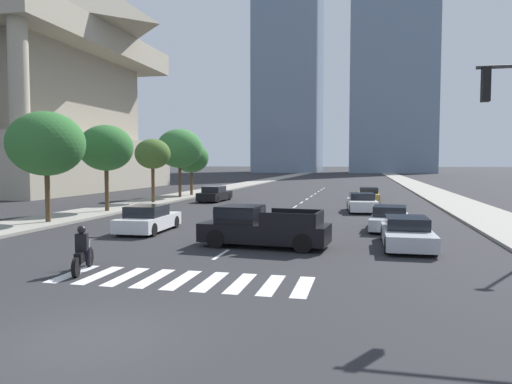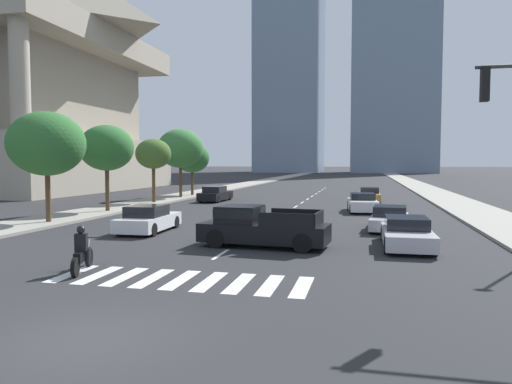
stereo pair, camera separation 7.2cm
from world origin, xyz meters
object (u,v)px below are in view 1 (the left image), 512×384
Objects in this scene: sedan_black_2 at (215,194)px; sedan_white_4 at (148,220)px; sedan_silver_3 at (407,233)px; sedan_white_5 at (362,203)px; pickup_truck at (258,227)px; motorcycle_lead at (83,253)px; sedan_gold_0 at (369,195)px; sedan_silver_1 at (390,219)px; street_tree_fourth at (180,149)px; street_tree_nearest at (46,144)px; street_tree_fifth at (191,158)px; street_tree_second at (106,148)px; street_tree_third at (153,154)px.

sedan_black_2 is 1.08× the size of sedan_white_4.
sedan_white_5 is at bearing -172.94° from sedan_silver_3.
sedan_white_4 is (-6.28, 2.91, -0.20)m from pickup_truck.
motorcycle_lead is at bearing 57.05° from pickup_truck.
sedan_gold_0 is at bearing 171.45° from sedan_white_5.
sedan_gold_0 is 13.66m from sedan_black_2.
sedan_white_4 is at bearing -98.32° from sedan_silver_3.
sedan_white_5 is at bearing -4.60° from sedan_gold_0.
sedan_silver_1 is at bearing -175.59° from sedan_silver_3.
street_tree_fourth is (-17.71, -0.02, 4.23)m from sedan_gold_0.
street_tree_fourth is (-18.99, 22.85, 4.24)m from sedan_silver_3.
street_tree_fifth is at bearing 90.00° from street_tree_nearest.
street_tree_nearest reaches higher than sedan_silver_1.
street_tree_nearest is 6.31m from street_tree_second.
street_tree_second is at bearing -80.02° from sedan_white_5.
street_tree_fourth is at bearing 62.19° from sedan_black_2.
street_tree_third is (-8.57, 23.72, 3.59)m from motorcycle_lead.
street_tree_fourth is at bearing 90.00° from street_tree_third.
street_tree_second is (-6.74, 7.73, 3.84)m from sedan_white_4.
sedan_silver_3 is at bearing 9.47° from sedan_silver_1.
street_tree_fourth is (0.00, 13.42, 0.35)m from street_tree_second.
street_tree_fifth is at bearing 90.00° from street_tree_third.
street_tree_fifth is (-18.56, 20.96, 3.37)m from sedan_silver_1.
sedan_black_2 is (-4.30, 27.29, 0.04)m from motorcycle_lead.
sedan_black_2 is 1.10× the size of sedan_white_5.
street_tree_nearest reaches higher than sedan_gold_0.
street_tree_fifth reaches higher than sedan_silver_1.
street_tree_fourth reaches higher than sedan_silver_1.
street_tree_nearest is 1.16× the size of street_tree_third.
sedan_black_2 is 25.16m from sedan_silver_3.
street_tree_third is (-18.99, 16.84, 3.60)m from sedan_silver_3.
street_tree_second is 1.11× the size of street_tree_third.
street_tree_fourth is at bearing -90.93° from sedan_gold_0.
sedan_gold_0 is 0.66× the size of street_tree_fourth.
sedan_black_2 is at bearing -121.41° from sedan_white_5.
sedan_white_5 is 20.68m from street_tree_nearest.
sedan_black_2 reaches higher than sedan_silver_1.
sedan_white_5 is at bearing -27.30° from street_tree_fourth.
sedan_silver_3 is (10.42, 6.88, -0.01)m from motorcycle_lead.
motorcycle_lead is 0.35× the size of street_tree_second.
sedan_black_2 is 0.74× the size of street_tree_fourth.
pickup_truck is (4.45, 5.67, 0.23)m from motorcycle_lead.
pickup_truck is 1.22× the size of sedan_silver_1.
street_tree_fourth is 3.27m from street_tree_fifth.
street_tree_third is at bearing 2.52° from motorcycle_lead.
street_tree_fourth reaches higher than pickup_truck.
street_tree_fifth reaches higher than pickup_truck.
sedan_white_5 is (-1.84, 14.00, 0.04)m from sedan_silver_3.
sedan_white_4 is 16.95m from street_tree_third.
street_tree_third is at bearing 22.05° from sedan_white_4.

